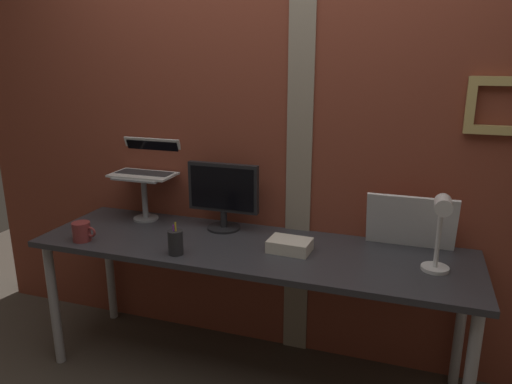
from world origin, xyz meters
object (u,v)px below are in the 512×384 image
Objects in this scene: desk_lamp at (440,226)px; coffee_mug at (82,232)px; laptop at (149,164)px; pen_cup at (176,242)px; monitor at (223,192)px; whiteboard_panel at (411,222)px.

coffee_mug is at bearing -174.80° from desk_lamp.
laptop is 1.59m from desk_lamp.
pen_cup reaches higher than coffee_mug.
pen_cup is (-1.16, -0.15, -0.16)m from desk_lamp.
pen_cup is at bearing -0.01° from coffee_mug.
desk_lamp is at bearing -11.15° from laptop.
laptop reaches higher than desk_lamp.
monitor is at bearing -7.93° from laptop.
coffee_mug is at bearing -147.23° from monitor.
whiteboard_panel is at bearing 2.35° from monitor.
desk_lamp reaches higher than whiteboard_panel.
desk_lamp is 1.18m from pen_cup.
pen_cup is at bearing -101.72° from monitor.
whiteboard_panel is at bearing 15.42° from coffee_mug.
desk_lamp is (0.12, -0.28, 0.09)m from whiteboard_panel.
pen_cup is (-1.04, -0.43, -0.08)m from whiteboard_panel.
desk_lamp reaches higher than pen_cup.
desk_lamp is 2.77× the size of coffee_mug.
desk_lamp is (1.56, -0.31, -0.09)m from laptop.
laptop reaches higher than pen_cup.
whiteboard_panel is 3.22× the size of coffee_mug.
desk_lamp is 2.22× the size of pen_cup.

